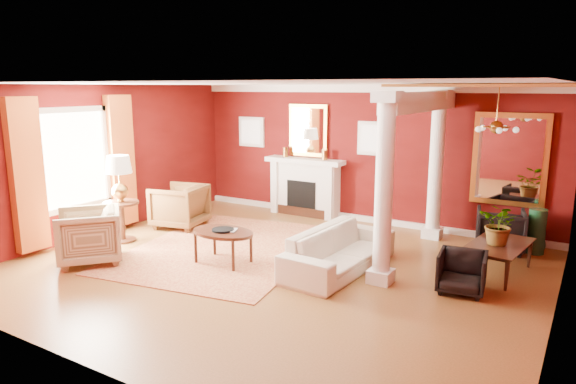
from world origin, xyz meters
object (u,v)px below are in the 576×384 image
Objects in this scene: sofa at (340,243)px; side_table at (120,183)px; armchair_stripe at (89,233)px; dining_table at (500,250)px; armchair_leopard at (179,204)px; coffee_table at (223,234)px.

sofa is 1.40× the size of side_table.
armchair_stripe is 1.35m from side_table.
armchair_stripe reaches higher than dining_table.
armchair_leopard is 0.89× the size of coffee_table.
side_table is at bearing 153.54° from armchair_stripe.
sofa is 1.65× the size of dining_table.
side_table is at bearing -180.00° from coffee_table.
dining_table is (6.12, 0.51, -0.10)m from armchair_leopard.
armchair_leopard is 1.46m from side_table.
sofa is 4.11m from armchair_stripe.
armchair_stripe is at bearing 123.68° from dining_table.
armchair_stripe is 6.56m from dining_table.
sofa is at bearing 69.32° from armchair_leopard.
dining_table is at bearing -59.66° from sofa.
sofa is 4.28m from side_table.
sofa is 2.33× the size of armchair_leopard.
sofa is 2.08× the size of coffee_table.
dining_table reaches higher than coffee_table.
sofa is at bearing 66.16° from armchair_stripe.
armchair_stripe reaches higher than armchair_leopard.
armchair_leopard is 6.15m from dining_table.
coffee_table is at bearing 47.01° from armchair_leopard.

